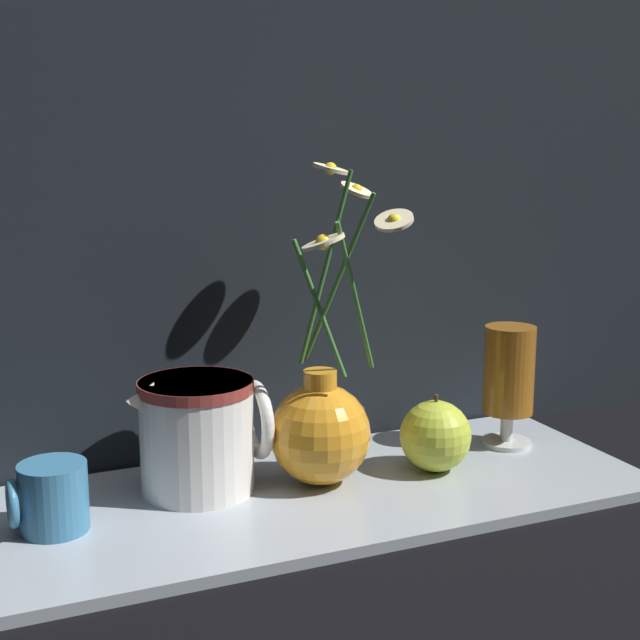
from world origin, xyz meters
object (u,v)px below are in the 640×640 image
(vase_with_flowers, at_px, (321,425))
(orange_fruit, at_px, (435,436))
(tea_glass, at_px, (509,374))
(ceramic_pitcher, at_px, (199,430))
(yellow_mug, at_px, (51,498))

(vase_with_flowers, xyz_separation_m, orange_fruit, (0.14, -0.02, -0.03))
(vase_with_flowers, height_order, tea_glass, vase_with_flowers)
(vase_with_flowers, bearing_deg, orange_fruit, -7.04)
(ceramic_pitcher, bearing_deg, vase_with_flowers, -13.62)
(tea_glass, relative_size, orange_fruit, 1.68)
(ceramic_pitcher, bearing_deg, yellow_mug, -165.03)
(orange_fruit, bearing_deg, vase_with_flowers, 172.96)
(yellow_mug, height_order, orange_fruit, orange_fruit)
(ceramic_pitcher, xyz_separation_m, tea_glass, (0.39, -0.01, 0.02))
(yellow_mug, relative_size, ceramic_pitcher, 0.51)
(tea_glass, bearing_deg, ceramic_pitcher, 178.65)
(vase_with_flowers, relative_size, ceramic_pitcher, 2.35)
(ceramic_pitcher, distance_m, tea_glass, 0.39)
(ceramic_pitcher, height_order, orange_fruit, ceramic_pitcher)
(yellow_mug, bearing_deg, ceramic_pitcher, 14.97)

